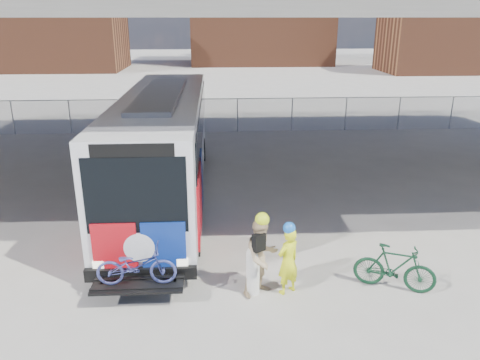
{
  "coord_description": "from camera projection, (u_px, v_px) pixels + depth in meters",
  "views": [
    {
      "loc": [
        -0.25,
        -13.22,
        6.02
      ],
      "look_at": [
        0.44,
        -0.64,
        1.6
      ],
      "focal_mm": 35.0,
      "sensor_mm": 36.0,
      "label": 1
    }
  ],
  "objects": [
    {
      "name": "ground",
      "position": [
        225.0,
        222.0,
        14.46
      ],
      "size": [
        160.0,
        160.0,
        0.0
      ],
      "primitive_type": "plane",
      "color": "#9E9991",
      "rests_on": "ground"
    },
    {
      "name": "bus",
      "position": [
        164.0,
        138.0,
        15.9
      ],
      "size": [
        2.67,
        12.9,
        3.69
      ],
      "color": "silver",
      "rests_on": "ground"
    },
    {
      "name": "overpass",
      "position": [
        220.0,
        0.0,
        16.06
      ],
      "size": [
        40.0,
        16.0,
        7.95
      ],
      "color": "#605E59",
      "rests_on": "ground"
    },
    {
      "name": "chainlink_fence",
      "position": [
        219.0,
        106.0,
        25.3
      ],
      "size": [
        30.0,
        0.06,
        30.0
      ],
      "color": "gray",
      "rests_on": "ground"
    },
    {
      "name": "brick_buildings",
      "position": [
        225.0,
        21.0,
        58.16
      ],
      "size": [
        54.0,
        22.0,
        12.0
      ],
      "color": "brown",
      "rests_on": "ground"
    },
    {
      "name": "bollard",
      "position": [
        253.0,
        269.0,
        10.56
      ],
      "size": [
        0.31,
        0.31,
        1.18
      ],
      "color": "white",
      "rests_on": "ground"
    },
    {
      "name": "cyclist_hivis",
      "position": [
        288.0,
        259.0,
        10.53
      ],
      "size": [
        0.7,
        0.64,
        1.76
      ],
      "rotation": [
        0.0,
        0.0,
        3.73
      ],
      "color": "#F3FF1A",
      "rests_on": "ground"
    },
    {
      "name": "cyclist_tan",
      "position": [
        262.0,
        256.0,
        10.47
      ],
      "size": [
        1.12,
        1.07,
        2.0
      ],
      "rotation": [
        0.0,
        0.0,
        0.6
      ],
      "color": "tan",
      "rests_on": "ground"
    },
    {
      "name": "bike_parked",
      "position": [
        395.0,
        268.0,
        10.76
      ],
      "size": [
        1.91,
        1.19,
        1.11
      ],
      "primitive_type": "imported",
      "rotation": [
        0.0,
        0.0,
        1.18
      ],
      "color": "#123822",
      "rests_on": "ground"
    }
  ]
}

